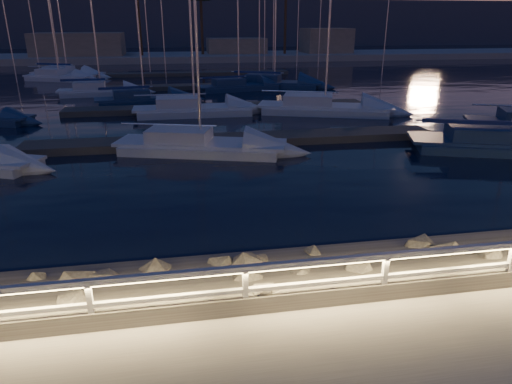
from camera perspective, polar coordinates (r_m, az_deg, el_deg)
ground at (r=10.14m, az=10.24°, el=-13.28°), size 400.00×400.00×0.00m
harbor_water at (r=39.74m, az=-5.43°, el=10.95°), size 400.00×440.00×0.60m
guard_rail at (r=9.71m, az=10.15°, el=-9.53°), size 44.11×0.12×1.06m
riprap at (r=11.68m, az=6.66°, el=-9.75°), size 27.10×3.16×1.40m
floating_docks at (r=40.91m, az=-5.62°, el=12.02°), size 22.00×36.00×0.40m
far_shore at (r=82.12m, az=-8.25°, el=16.63°), size 160.00×14.00×5.20m
palm_center at (r=81.07m, az=-6.92°, el=22.65°), size 3.00×3.00×9.70m
distant_hills at (r=142.80m, az=-18.76°, el=19.18°), size 230.00×37.50×18.00m
sailboat_c at (r=23.17m, az=-7.46°, el=5.99°), size 8.73×4.79×14.29m
sailboat_d at (r=26.34m, az=28.48°, el=5.47°), size 9.88×5.76×16.16m
sailboat_f at (r=32.81m, az=-8.10°, el=10.28°), size 8.44×2.60×14.32m
sailboat_g at (r=33.43m, az=8.15°, el=10.49°), size 9.74×5.67×15.99m
sailboat_i at (r=43.86m, az=-19.06°, el=11.92°), size 7.43×2.69×12.49m
sailboat_j at (r=38.17m, az=-14.11°, el=11.26°), size 7.82×3.48×12.90m
sailboat_k at (r=44.71m, az=-2.43°, el=13.10°), size 8.20×3.90×13.43m
sailboat_l at (r=47.03m, az=2.02°, el=13.51°), size 9.57×6.28×15.85m
sailboat_m at (r=56.81m, az=-23.56°, el=13.10°), size 7.96×4.82×13.23m
sailboat_n at (r=59.65m, az=-22.66°, el=13.51°), size 8.84×5.53×14.66m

